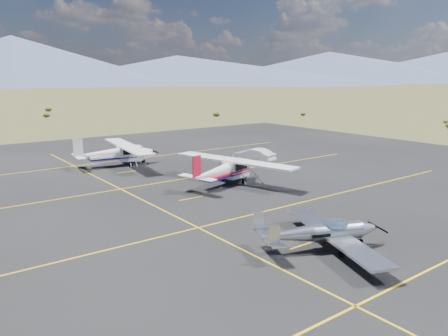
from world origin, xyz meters
name	(u,v)px	position (x,y,z in m)	size (l,w,h in m)	color
ground	(296,217)	(0.00, 0.00, 0.00)	(1600.00, 1600.00, 0.00)	#383D1C
apron	(228,193)	(0.00, 7.00, 0.00)	(72.00, 72.00, 0.02)	black
aircraft_low_wing	(323,232)	(-2.69, -4.46, 0.91)	(6.42, 8.60, 1.90)	silver
aircraft_cessna	(226,169)	(1.46, 9.26, 1.29)	(7.57, 11.39, 2.89)	white
aircraft_plain	(116,153)	(-2.57, 21.74, 1.30)	(7.03, 11.62, 2.93)	white
sedan	(254,155)	(9.33, 14.93, 0.74)	(1.54, 4.42, 1.46)	silver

